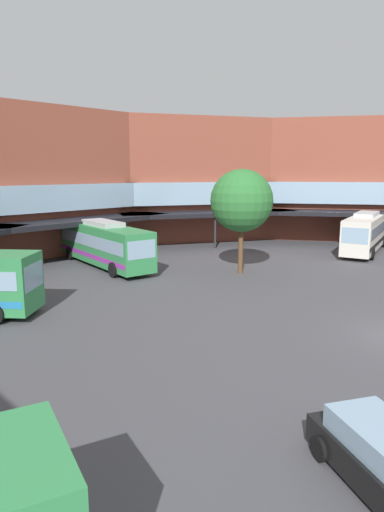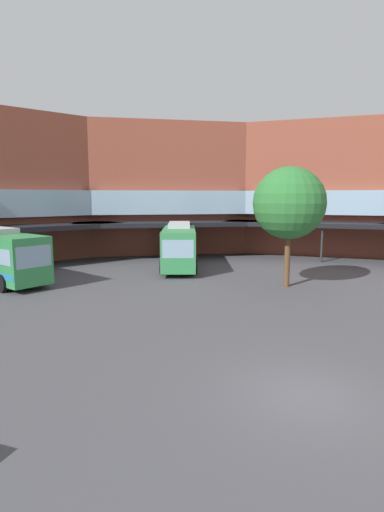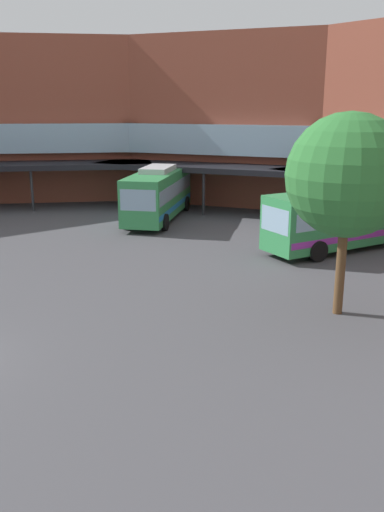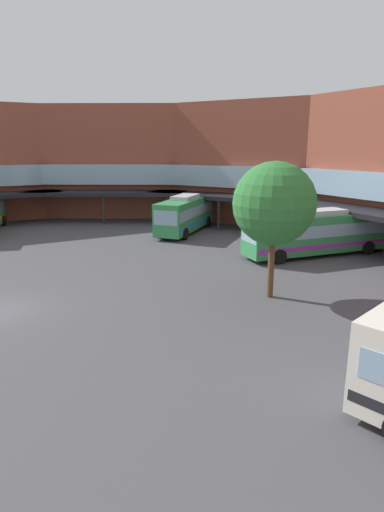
{
  "view_description": "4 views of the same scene",
  "coord_description": "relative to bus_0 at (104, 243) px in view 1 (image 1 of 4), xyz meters",
  "views": [
    {
      "loc": [
        -20.97,
        -6.46,
        7.5
      ],
      "look_at": [
        -2.74,
        10.9,
        2.76
      ],
      "focal_mm": 31.86,
      "sensor_mm": 36.0,
      "label": 1
    },
    {
      "loc": [
        -5.34,
        -10.26,
        5.76
      ],
      "look_at": [
        -1.28,
        11.05,
        2.57
      ],
      "focal_mm": 28.35,
      "sensor_mm": 36.0,
      "label": 2
    },
    {
      "loc": [
        17.16,
        -3.31,
        7.91
      ],
      "look_at": [
        2.54,
        8.77,
        2.57
      ],
      "focal_mm": 38.26,
      "sensor_mm": 36.0,
      "label": 3
    },
    {
      "loc": [
        22.95,
        -1.79,
        8.42
      ],
      "look_at": [
        -0.66,
        12.14,
        1.25
      ],
      "focal_mm": 29.7,
      "sensor_mm": 36.0,
      "label": 4
    }
  ],
  "objects": [
    {
      "name": "bus_0",
      "position": [
        0.0,
        0.0,
        0.0
      ],
      "size": [
        4.54,
        12.24,
        3.62
      ],
      "rotation": [
        0.0,
        0.0,
        4.54
      ],
      "color": "#338C4C",
      "rests_on": "ground"
    },
    {
      "name": "station_building",
      "position": [
        0.06,
        -5.5,
        4.43
      ],
      "size": [
        70.91,
        43.25,
        13.01
      ],
      "color": "brown",
      "rests_on": "ground"
    },
    {
      "name": "bus_1",
      "position": [
        20.56,
        -12.42,
        0.05
      ],
      "size": [
        11.48,
        5.1,
        3.73
      ],
      "rotation": [
        0.0,
        0.0,
        3.39
      ],
      "color": "silver",
      "rests_on": "ground"
    },
    {
      "name": "plaza_tree",
      "position": [
        5.51,
        -9.4,
        3.51
      ],
      "size": [
        4.56,
        4.56,
        7.65
      ],
      "color": "brown",
      "rests_on": "ground"
    }
  ]
}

